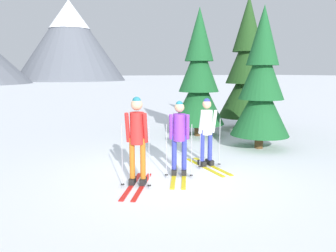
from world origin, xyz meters
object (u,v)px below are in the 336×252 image
object	(u,v)px
skier_in_white	(207,130)
pine_tree_far	(199,78)
skier_in_red	(137,135)
pine_tree_mid	(247,70)
skier_in_purple	(179,136)
pine_tree_near	(261,85)

from	to	relation	value
skier_in_white	pine_tree_far	xyz separation A→B (m)	(1.98, 3.43, 1.15)
skier_in_red	pine_tree_mid	size ratio (longest dim) A/B	0.35
skier_in_red	skier_in_purple	distance (m)	1.07
skier_in_red	pine_tree_far	bearing A→B (deg)	44.62
skier_in_purple	pine_tree_far	world-z (taller)	pine_tree_far
pine_tree_near	skier_in_red	bearing A→B (deg)	-163.06
pine_tree_mid	skier_in_white	bearing A→B (deg)	-139.65
pine_tree_near	pine_tree_far	world-z (taller)	pine_tree_far
pine_tree_near	pine_tree_mid	distance (m)	3.47
skier_in_purple	skier_in_white	xyz separation A→B (m)	(0.96, 0.35, -0.00)
skier_in_white	pine_tree_mid	size ratio (longest dim) A/B	0.33
pine_tree_far	pine_tree_mid	bearing A→B (deg)	7.26
skier_in_red	skier_in_white	distance (m)	2.07
skier_in_white	pine_tree_far	world-z (taller)	pine_tree_far
skier_in_purple	pine_tree_near	bearing A→B (deg)	19.46
skier_in_red	pine_tree_near	world-z (taller)	pine_tree_near
pine_tree_near	pine_tree_far	xyz separation A→B (m)	(-0.53, 2.56, 0.14)
skier_in_purple	pine_tree_far	distance (m)	4.92
skier_in_red	skier_in_purple	world-z (taller)	skier_in_red
skier_in_red	pine_tree_mid	bearing A→B (deg)	33.48
skier_in_red	pine_tree_near	xyz separation A→B (m)	(4.51, 1.38, 0.89)
pine_tree_near	pine_tree_mid	bearing A→B (deg)	56.49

